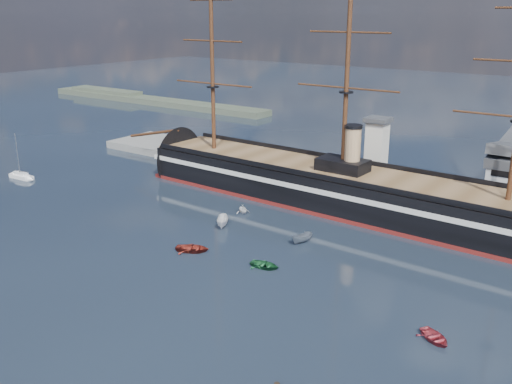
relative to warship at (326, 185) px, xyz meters
The scene contains 12 objects.
ground 20.52m from the warship, 83.69° to the right, with size 600.00×600.00×0.00m, color black.
quay 20.53m from the warship, 52.65° to the left, with size 180.00×18.00×2.00m, color slate.
quay_tower 15.13m from the warship, 68.16° to the left, with size 5.00×5.00×15.00m.
shoreline 156.22m from the warship, 151.31° to the left, with size 120.00×10.00×4.00m.
warship is the anchor object (origin of this frame).
sailboat 74.15m from the warship, 158.85° to the right, with size 7.06×2.47×11.12m.
motorboat_a 25.45m from the warship, 110.86° to the right, with size 6.21×2.28×2.48m, color white.
motorboat_b 36.13m from the warship, 99.44° to the right, with size 3.56×1.42×1.66m, color maroon.
motorboat_c 23.00m from the warship, 71.16° to the right, with size 5.37×1.97×2.15m, color slate.
motorboat_d 18.80m from the warship, 124.84° to the right, with size 5.20×2.25×1.91m, color white.
motorboat_e 53.39m from the warship, 46.22° to the right, with size 2.93×1.17×1.37m, color #9F2F3A.
motorboat_g 34.66m from the warship, 76.99° to the right, with size 3.06×1.23×1.43m, color #1F6134.
Camera 1 is at (52.56, -41.47, 39.16)m, focal length 40.00 mm.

